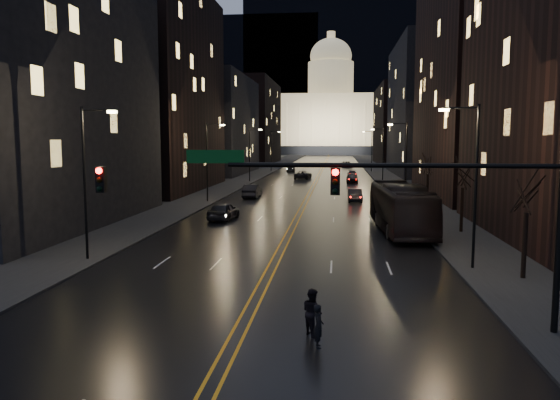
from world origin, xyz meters
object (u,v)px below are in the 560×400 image
(pedestrian_a, at_px, (318,326))
(pedestrian_b, at_px, (312,312))
(traffic_signal, at_px, (401,196))
(receding_car_a, at_px, (355,195))
(bus, at_px, (401,208))
(oncoming_car_b, at_px, (252,191))
(oncoming_car_a, at_px, (224,211))

(pedestrian_a, xyz_separation_m, pedestrian_b, (-0.26, 1.21, 0.11))
(traffic_signal, height_order, pedestrian_a, traffic_signal)
(receding_car_a, bearing_deg, bus, -82.91)
(pedestrian_b, bearing_deg, pedestrian_a, 158.30)
(oncoming_car_b, relative_size, pedestrian_a, 3.26)
(pedestrian_a, bearing_deg, oncoming_car_a, 8.44)
(pedestrian_a, height_order, pedestrian_b, pedestrian_b)
(traffic_signal, height_order, pedestrian_b, traffic_signal)
(pedestrian_b, bearing_deg, receding_car_a, -37.81)
(bus, distance_m, pedestrian_a, 24.98)
(bus, distance_m, pedestrian_b, 23.86)
(bus, distance_m, receding_car_a, 20.39)
(oncoming_car_b, bearing_deg, traffic_signal, 106.18)
(oncoming_car_a, height_order, oncoming_car_b, oncoming_car_b)
(receding_car_a, xyz_separation_m, pedestrian_a, (-2.66, -44.50, 0.04))
(oncoming_car_b, xyz_separation_m, receding_car_a, (12.40, -3.06, -0.09))
(bus, relative_size, pedestrian_a, 8.78)
(oncoming_car_b, distance_m, receding_car_a, 12.77)
(bus, xyz_separation_m, oncoming_car_b, (-15.26, 23.22, -1.05))
(traffic_signal, distance_m, pedestrian_a, 5.60)
(bus, relative_size, pedestrian_b, 7.70)
(bus, height_order, pedestrian_b, bus)
(traffic_signal, relative_size, oncoming_car_b, 3.48)
(pedestrian_b, bearing_deg, bus, -47.98)
(oncoming_car_b, xyz_separation_m, pedestrian_b, (9.48, -46.35, 0.05))
(bus, height_order, receding_car_a, bus)
(oncoming_car_a, distance_m, receding_car_a, 19.62)
(oncoming_car_b, distance_m, pedestrian_b, 47.31)
(pedestrian_a, bearing_deg, pedestrian_b, 2.72)
(bus, bearing_deg, oncoming_car_b, 119.93)
(traffic_signal, bearing_deg, oncoming_car_a, 114.53)
(traffic_signal, distance_m, bus, 22.72)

